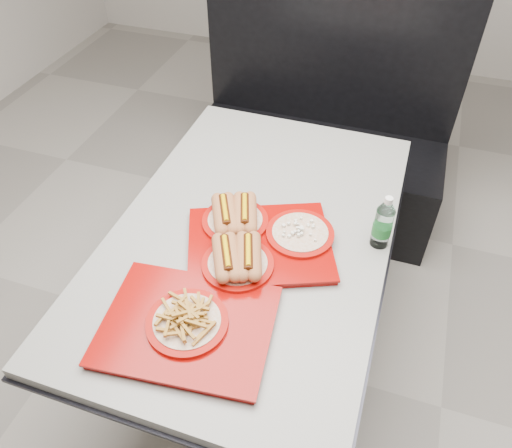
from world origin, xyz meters
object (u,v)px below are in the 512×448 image
(water_bottle, at_px, (383,225))
(tray_near, at_px, (254,239))
(diner_table, at_px, (252,263))
(tray_far, at_px, (187,323))
(booth_bench, at_px, (319,141))

(water_bottle, bearing_deg, tray_near, -158.98)
(diner_table, xyz_separation_m, tray_far, (-0.04, -0.43, 0.19))
(tray_far, bearing_deg, tray_near, 78.70)
(diner_table, bearing_deg, tray_far, -95.49)
(tray_far, distance_m, water_bottle, 0.68)
(diner_table, bearing_deg, water_bottle, 9.99)
(booth_bench, height_order, water_bottle, booth_bench)
(booth_bench, bearing_deg, tray_near, -88.53)
(tray_far, relative_size, water_bottle, 2.58)
(diner_table, bearing_deg, tray_near, -68.02)
(water_bottle, bearing_deg, diner_table, -170.01)
(booth_bench, relative_size, tray_near, 2.43)
(booth_bench, bearing_deg, diner_table, -90.00)
(tray_near, height_order, tray_far, tray_near)
(water_bottle, bearing_deg, booth_bench, 111.90)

